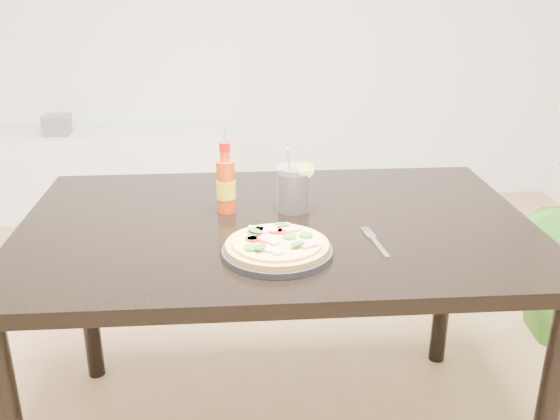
{
  "coord_description": "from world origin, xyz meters",
  "views": [
    {
      "loc": [
        -0.04,
        -1.53,
        1.4
      ],
      "look_at": [
        0.07,
        -0.08,
        0.83
      ],
      "focal_mm": 40.0,
      "sensor_mm": 36.0,
      "label": 1
    }
  ],
  "objects": [
    {
      "name": "hot_sauce_bottle",
      "position": [
        -0.07,
        0.13,
        0.83
      ],
      "size": [
        0.06,
        0.06,
        0.2
      ],
      "rotation": [
        0.0,
        0.0,
        0.22
      ],
      "color": "red",
      "rests_on": "dining_table"
    },
    {
      "name": "cola_cup",
      "position": [
        0.13,
        0.13,
        0.81
      ],
      "size": [
        0.1,
        0.1,
        0.19
      ],
      "rotation": [
        0.0,
        0.0,
        -0.4
      ],
      "color": "black",
      "rests_on": "dining_table"
    },
    {
      "name": "media_console",
      "position": [
        -0.8,
        2.07,
        0.25
      ],
      "size": [
        1.4,
        0.34,
        0.5
      ],
      "primitive_type": "cube",
      "color": "white",
      "rests_on": "ground"
    },
    {
      "name": "cd_stack",
      "position": [
        -1.05,
        2.05,
        0.56
      ],
      "size": [
        0.14,
        0.12,
        0.11
      ],
      "color": "slate",
      "rests_on": "media_console"
    },
    {
      "name": "fork",
      "position": [
        0.31,
        -0.11,
        0.75
      ],
      "size": [
        0.04,
        0.19,
        0.0
      ],
      "rotation": [
        0.0,
        0.0,
        0.1
      ],
      "color": "silver",
      "rests_on": "dining_table"
    },
    {
      "name": "dining_table",
      "position": [
        0.07,
        0.04,
        0.67
      ],
      "size": [
        1.4,
        0.9,
        0.75
      ],
      "color": "black",
      "rests_on": "ground"
    },
    {
      "name": "plate",
      "position": [
        0.06,
        -0.17,
        0.76
      ],
      "size": [
        0.27,
        0.27,
        0.02
      ],
      "primitive_type": "cylinder",
      "color": "black",
      "rests_on": "dining_table"
    },
    {
      "name": "pizza",
      "position": [
        0.06,
        -0.17,
        0.78
      ],
      "size": [
        0.25,
        0.25,
        0.03
      ],
      "color": "tan",
      "rests_on": "plate"
    }
  ]
}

